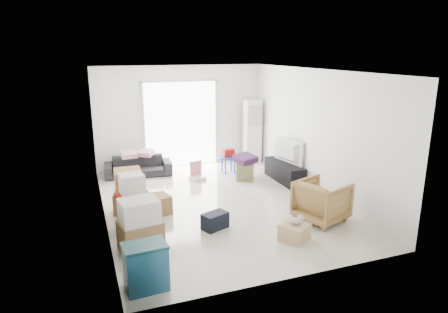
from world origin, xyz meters
The scene contains 21 objects.
room_shell centered at (0.00, 0.00, 1.35)m, with size 4.98×6.48×3.18m.
sliding_door centered at (0.00, 2.98, 1.24)m, with size 2.10×0.04×2.33m.
ac_tower centered at (1.95, 2.65, 0.88)m, with size 0.45×0.30×1.75m, color white.
tv_console centered at (2.00, 0.84, 0.23)m, with size 0.41×1.36×0.45m, color black.
television centered at (2.00, 0.84, 0.52)m, with size 1.02×0.59×0.13m, color black.
sofa centered at (-1.26, 2.50, 0.32)m, with size 1.65×0.48×0.65m, color #222227.
pillow_left centered at (-1.47, 2.49, 0.70)m, with size 0.34×0.27×0.11m, color #CF97AA.
pillow_right centered at (-1.05, 2.51, 0.70)m, with size 0.32×0.26×0.11m, color #CF97AA.
armchair centered at (1.53, -1.45, 0.42)m, with size 0.82×0.77×0.84m, color #A68C49.
storage_bins centered at (-1.90, -2.55, 0.33)m, with size 0.59×0.44×0.65m.
box_stack_a centered at (-1.80, -1.43, 0.40)m, with size 0.72×0.63×0.84m.
box_stack_b centered at (-1.80, -0.69, 0.45)m, with size 0.59×0.56×1.04m.
box_stack_c centered at (-1.77, 0.20, 0.42)m, with size 0.66×0.59×0.86m.
loose_box centered at (-1.26, -0.07, 0.18)m, with size 0.43×0.43×0.36m, color olive.
duffel_bag centered at (-0.44, -1.11, 0.15)m, with size 0.45×0.27×0.29m, color black.
ottoman centered at (1.15, 1.28, 0.21)m, with size 0.42×0.42×0.42m, color olive.
blanket centered at (1.15, 1.28, 0.49)m, with size 0.46×0.46×0.14m, color #3D1C47.
kids_table centered at (0.96, 1.92, 0.45)m, with size 0.51×0.51×0.64m.
toy_walker centered at (0.04, 1.69, 0.12)m, with size 0.40×0.37×0.45m.
wood_crate centered at (0.66, -1.98, 0.14)m, with size 0.42×0.42×0.28m, color #DCB47F.
plush_bunny centered at (0.69, -1.98, 0.34)m, with size 0.29×0.16×0.15m.
Camera 1 is at (-2.55, -7.31, 3.09)m, focal length 32.00 mm.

